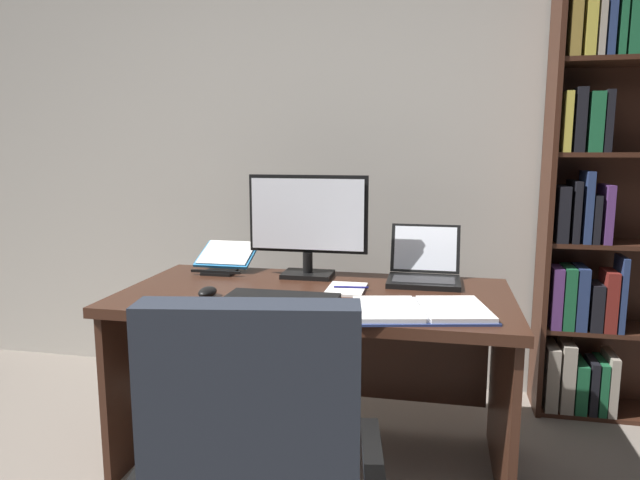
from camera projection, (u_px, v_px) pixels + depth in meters
wall_back at (349, 131)px, 3.07m from camera, size 4.66×0.12×2.77m
desk at (319, 333)px, 2.37m from camera, size 1.54×0.78×0.73m
bookshelf at (626, 213)px, 2.66m from camera, size 0.99×0.27×2.11m
monitor at (308, 225)px, 2.50m from camera, size 0.53×0.16×0.45m
laptop at (424, 270)px, 2.44m from camera, size 0.30×0.31×0.23m
keyboard at (283, 298)px, 2.13m from camera, size 0.42×0.15×0.02m
computer_mouse at (208, 292)px, 2.19m from camera, size 0.06×0.10×0.04m
reading_stand_with_book at (226, 257)px, 2.67m from camera, size 0.26×0.27×0.12m
open_binder at (421, 310)px, 1.98m from camera, size 0.52×0.40×0.02m
notepad at (346, 289)px, 2.30m from camera, size 0.15×0.21×0.01m
pen at (351, 287)px, 2.29m from camera, size 0.14×0.02×0.01m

